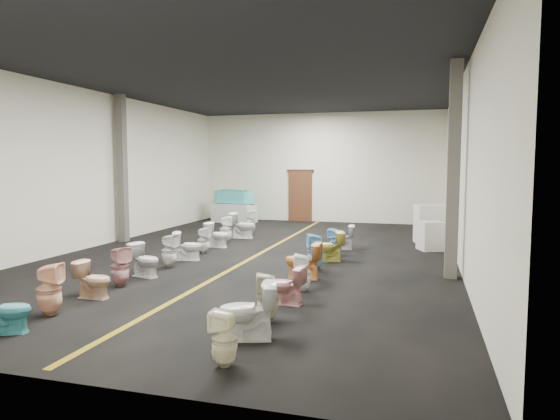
# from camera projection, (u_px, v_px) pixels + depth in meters

# --- Properties ---
(floor) EXTENTS (16.00, 16.00, 0.00)m
(floor) POSITION_uv_depth(u_px,v_px,m) (259.00, 254.00, 13.24)
(floor) COLOR black
(floor) RESTS_ON ground
(ceiling) EXTENTS (16.00, 16.00, 0.00)m
(ceiling) POSITION_uv_depth(u_px,v_px,m) (258.00, 82.00, 12.83)
(ceiling) COLOR black
(ceiling) RESTS_ON ground
(wall_back) EXTENTS (10.00, 0.00, 10.00)m
(wall_back) POSITION_uv_depth(u_px,v_px,m) (319.00, 168.00, 20.70)
(wall_back) COLOR #E9E5C6
(wall_back) RESTS_ON ground
(wall_front) EXTENTS (10.00, 0.00, 10.00)m
(wall_front) POSITION_uv_depth(u_px,v_px,m) (24.00, 177.00, 5.38)
(wall_front) COLOR #E9E5C6
(wall_front) RESTS_ON ground
(wall_left) EXTENTS (0.00, 16.00, 16.00)m
(wall_left) POSITION_uv_depth(u_px,v_px,m) (94.00, 169.00, 14.41)
(wall_left) COLOR #E9E5C6
(wall_left) RESTS_ON ground
(wall_right) EXTENTS (0.00, 16.00, 16.00)m
(wall_right) POSITION_uv_depth(u_px,v_px,m) (461.00, 170.00, 11.67)
(wall_right) COLOR #E9E5C6
(wall_right) RESTS_ON ground
(aisle_stripe) EXTENTS (0.12, 15.60, 0.01)m
(aisle_stripe) POSITION_uv_depth(u_px,v_px,m) (259.00, 254.00, 13.24)
(aisle_stripe) COLOR olive
(aisle_stripe) RESTS_ON floor
(back_door) EXTENTS (1.00, 0.10, 2.10)m
(back_door) POSITION_uv_depth(u_px,v_px,m) (300.00, 196.00, 20.97)
(back_door) COLOR #562D19
(back_door) RESTS_ON floor
(door_frame) EXTENTS (1.15, 0.08, 0.10)m
(door_frame) POSITION_uv_depth(u_px,v_px,m) (300.00, 171.00, 20.88)
(door_frame) COLOR #331C11
(door_frame) RESTS_ON back_door
(column_left) EXTENTS (0.25, 0.25, 4.50)m
(column_left) POSITION_uv_depth(u_px,v_px,m) (122.00, 169.00, 15.30)
(column_left) COLOR #59544C
(column_left) RESTS_ON floor
(column_right) EXTENTS (0.25, 0.25, 4.50)m
(column_right) POSITION_uv_depth(u_px,v_px,m) (453.00, 171.00, 10.30)
(column_right) COLOR #59544C
(column_right) RESTS_ON floor
(display_table) EXTENTS (1.88, 1.20, 0.77)m
(display_table) POSITION_uv_depth(u_px,v_px,m) (234.00, 213.00, 20.58)
(display_table) COLOR silver
(display_table) RESTS_ON floor
(bathtub) EXTENTS (1.84, 0.87, 0.55)m
(bathtub) POSITION_uv_depth(u_px,v_px,m) (234.00, 196.00, 20.52)
(bathtub) COLOR #46CACB
(bathtub) RESTS_ON display_table
(appliance_crate_a) EXTENTS (0.81, 0.81, 0.80)m
(appliance_crate_a) POSITION_uv_depth(u_px,v_px,m) (431.00, 236.00, 13.86)
(appliance_crate_a) COLOR beige
(appliance_crate_a) RESTS_ON floor
(appliance_crate_b) EXTENTS (1.02, 1.02, 1.17)m
(appliance_crate_b) POSITION_uv_depth(u_px,v_px,m) (430.00, 224.00, 15.01)
(appliance_crate_b) COLOR silver
(appliance_crate_b) RESTS_ON floor
(appliance_crate_c) EXTENTS (0.98, 0.98, 0.85)m
(appliance_crate_c) POSITION_uv_depth(u_px,v_px,m) (430.00, 224.00, 16.45)
(appliance_crate_c) COLOR silver
(appliance_crate_c) RESTS_ON floor
(appliance_crate_d) EXTENTS (0.83, 0.83, 0.94)m
(appliance_crate_d) POSITION_uv_depth(u_px,v_px,m) (429.00, 219.00, 17.48)
(appliance_crate_d) COLOR silver
(appliance_crate_d) RESTS_ON floor
(toilet_left_0) EXTENTS (0.75, 0.60, 0.67)m
(toilet_left_0) POSITION_uv_depth(u_px,v_px,m) (7.00, 310.00, 7.03)
(toilet_left_0) COLOR teal
(toilet_left_0) RESTS_ON floor
(toilet_left_1) EXTENTS (0.48, 0.48, 0.84)m
(toilet_left_1) POSITION_uv_depth(u_px,v_px,m) (49.00, 289.00, 7.84)
(toilet_left_1) COLOR #FFBE99
(toilet_left_1) RESTS_ON floor
(toilet_left_2) EXTENTS (0.66, 0.38, 0.67)m
(toilet_left_2) POSITION_uv_depth(u_px,v_px,m) (94.00, 280.00, 8.87)
(toilet_left_2) COLOR #E4B690
(toilet_left_2) RESTS_ON floor
(toilet_left_3) EXTENTS (0.48, 0.48, 0.79)m
(toilet_left_3) POSITION_uv_depth(u_px,v_px,m) (120.00, 267.00, 9.71)
(toilet_left_3) COLOR #CE9193
(toilet_left_3) RESTS_ON floor
(toilet_left_4) EXTENTS (0.78, 0.57, 0.72)m
(toilet_left_4) POSITION_uv_depth(u_px,v_px,m) (145.00, 260.00, 10.58)
(toilet_left_4) COLOR silver
(toilet_left_4) RESTS_ON floor
(toilet_left_5) EXTENTS (0.38, 0.37, 0.78)m
(toilet_left_5) POSITION_uv_depth(u_px,v_px,m) (169.00, 251.00, 11.52)
(toilet_left_5) COLOR silver
(toilet_left_5) RESTS_ON floor
(toilet_left_6) EXTENTS (0.79, 0.58, 0.72)m
(toilet_left_6) POSITION_uv_depth(u_px,v_px,m) (188.00, 246.00, 12.40)
(toilet_left_6) COLOR white
(toilet_left_6) RESTS_ON floor
(toilet_left_7) EXTENTS (0.35, 0.34, 0.72)m
(toilet_left_7) POSITION_uv_depth(u_px,v_px,m) (203.00, 240.00, 13.32)
(toilet_left_7) COLOR white
(toilet_left_7) RESTS_ON floor
(toilet_left_8) EXTENTS (0.73, 0.46, 0.72)m
(toilet_left_8) POSITION_uv_depth(u_px,v_px,m) (217.00, 235.00, 14.34)
(toilet_left_8) COLOR white
(toilet_left_8) RESTS_ON floor
(toilet_left_9) EXTENTS (0.48, 0.47, 0.82)m
(toilet_left_9) POSITION_uv_depth(u_px,v_px,m) (226.00, 229.00, 15.19)
(toilet_left_9) COLOR white
(toilet_left_9) RESTS_ON floor
(toilet_left_10) EXTENTS (0.84, 0.51, 0.83)m
(toilet_left_10) POSITION_uv_depth(u_px,v_px,m) (243.00, 225.00, 16.15)
(toilet_left_10) COLOR white
(toilet_left_10) RESTS_ON floor
(toilet_left_11) EXTENTS (0.50, 0.50, 0.86)m
(toilet_left_11) POSITION_uv_depth(u_px,v_px,m) (250.00, 222.00, 16.97)
(toilet_left_11) COLOR white
(toilet_left_11) RESTS_ON floor
(toilet_right_0) EXTENTS (0.32, 0.31, 0.68)m
(toilet_right_0) POSITION_uv_depth(u_px,v_px,m) (224.00, 339.00, 5.85)
(toilet_right_0) COLOR #F2EBC5
(toilet_right_0) RESTS_ON floor
(toilet_right_1) EXTENTS (0.88, 0.67, 0.80)m
(toilet_right_1) POSITION_uv_depth(u_px,v_px,m) (248.00, 311.00, 6.75)
(toilet_right_1) COLOR white
(toilet_right_1) RESTS_ON floor
(toilet_right_2) EXTENTS (0.43, 0.42, 0.74)m
(toilet_right_2) POSITION_uv_depth(u_px,v_px,m) (268.00, 297.00, 7.55)
(toilet_right_2) COLOR beige
(toilet_right_2) RESTS_ON floor
(toilet_right_3) EXTENTS (0.69, 0.43, 0.67)m
(toilet_right_3) POSITION_uv_depth(u_px,v_px,m) (286.00, 285.00, 8.47)
(toilet_right_3) COLOR pink
(toilet_right_3) RESTS_ON floor
(toilet_right_4) EXTENTS (0.37, 0.37, 0.71)m
(toilet_right_4) POSITION_uv_depth(u_px,v_px,m) (303.00, 272.00, 9.38)
(toilet_right_4) COLOR white
(toilet_right_4) RESTS_ON floor
(toilet_right_5) EXTENTS (0.77, 0.46, 0.77)m
(toilet_right_5) POSITION_uv_depth(u_px,v_px,m) (303.00, 261.00, 10.38)
(toilet_right_5) COLOR #E38D43
(toilet_right_5) RESTS_ON floor
(toilet_right_6) EXTENTS (0.49, 0.49, 0.82)m
(toilet_right_6) POSITION_uv_depth(u_px,v_px,m) (316.00, 252.00, 11.29)
(toilet_right_6) COLOR #74BEE2
(toilet_right_6) RESTS_ON floor
(toilet_right_7) EXTENTS (0.83, 0.66, 0.75)m
(toilet_right_7) POSITION_uv_depth(u_px,v_px,m) (329.00, 246.00, 12.24)
(toilet_right_7) COLOR #CDC451
(toilet_right_7) RESTS_ON floor
(toilet_right_8) EXTENTS (0.41, 0.41, 0.71)m
(toilet_right_8) POSITION_uv_depth(u_px,v_px,m) (335.00, 242.00, 13.02)
(toilet_right_8) COLOR #69A8DC
(toilet_right_8) RESTS_ON floor
(toilet_right_9) EXTENTS (0.73, 0.49, 0.69)m
(toilet_right_9) POSITION_uv_depth(u_px,v_px,m) (342.00, 237.00, 13.99)
(toilet_right_9) COLOR silver
(toilet_right_9) RESTS_ON floor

